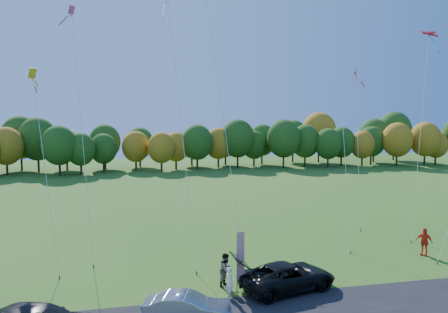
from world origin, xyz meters
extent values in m
plane|color=#2A5917|center=(0.00, 0.00, 0.00)|extent=(160.00, 160.00, 0.00)
imported|color=black|center=(2.25, -0.66, 0.78)|extent=(6.05, 3.89, 1.55)
imported|color=#ADAEB2|center=(-3.81, -3.32, 0.69)|extent=(4.44, 2.68, 1.38)
imported|color=white|center=(-1.20, -1.02, 0.84)|extent=(0.45, 0.64, 1.69)
imported|color=gray|center=(-1.03, 0.65, 0.95)|extent=(1.14, 1.17, 1.90)
imported|color=red|center=(13.79, 3.14, 0.97)|extent=(1.03, 1.21, 1.95)
cylinder|color=#999999|center=(-0.72, -0.73, 1.79)|extent=(0.06, 0.06, 3.58)
cube|color=red|center=(-0.50, -0.67, 2.15)|extent=(0.44, 0.14, 2.69)
cube|color=navy|center=(-0.50, -0.64, 3.15)|extent=(0.44, 0.13, 0.70)
cylinder|color=#4C3F33|center=(0.58, 2.44, 0.10)|extent=(0.08, 0.08, 0.20)
cylinder|color=#4C3F33|center=(8.94, 4.56, 0.10)|extent=(0.08, 0.08, 0.20)
cylinder|color=#4C3F33|center=(-2.43, 2.80, 0.10)|extent=(0.08, 0.08, 0.20)
cylinder|color=#4C3F33|center=(14.79, 5.93, 0.10)|extent=(0.08, 0.08, 0.20)
cube|color=red|center=(21.21, 13.49, 17.44)|extent=(3.38, 1.17, 1.28)
cylinder|color=#4C3F33|center=(-10.64, 3.85, 0.10)|extent=(0.08, 0.08, 0.20)
cube|color=gold|center=(-13.13, 11.00, 12.86)|extent=(1.24, 1.24, 1.47)
cylinder|color=#4C3F33|center=(12.78, 9.97, 0.10)|extent=(0.08, 0.08, 0.20)
cube|color=silver|center=(15.85, 17.19, 14.26)|extent=(1.20, 1.20, 1.43)
cylinder|color=#4C3F33|center=(-8.77, 5.38, 0.10)|extent=(0.08, 0.08, 0.20)
cube|color=#E74D91|center=(-10.42, 12.14, 17.73)|extent=(1.07, 1.07, 1.27)
cylinder|color=#4C3F33|center=(13.42, 1.27, 0.10)|extent=(0.08, 0.08, 0.20)
camera|label=1|loc=(-6.28, -23.19, 9.77)|focal=35.00mm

